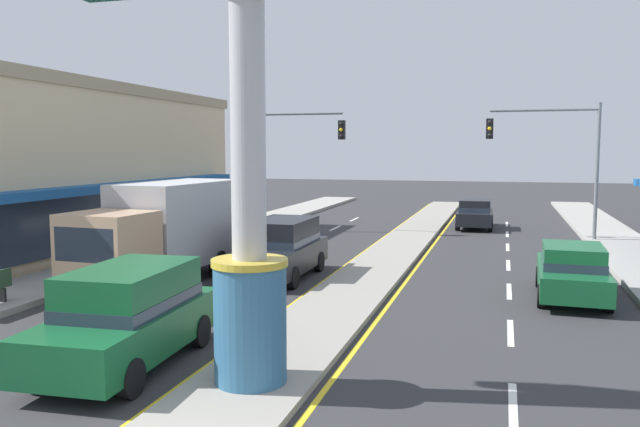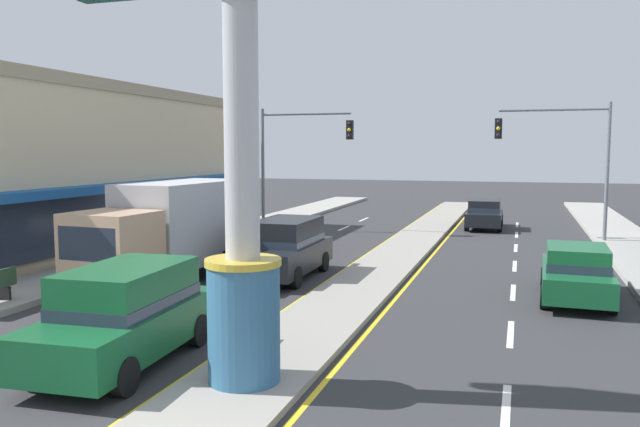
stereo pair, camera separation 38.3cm
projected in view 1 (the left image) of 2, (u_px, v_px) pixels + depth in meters
name	position (u px, v px, depth m)	size (l,w,h in m)	color
median_strip	(388.00, 258.00, 24.06)	(2.15, 52.00, 0.14)	gray
sidewalk_left	(149.00, 255.00, 24.64)	(2.70, 60.00, 0.18)	#9E9B93
lane_markings	(381.00, 266.00, 22.77)	(8.89, 52.00, 0.01)	silver
district_sign	(248.00, 149.00, 10.63)	(6.69, 1.32, 8.12)	#33668C
storefront_left	(47.00, 167.00, 26.74)	(8.54, 19.76, 6.83)	beige
traffic_light_left_side	(287.00, 148.00, 31.64)	(4.86, 0.46, 6.20)	slate
traffic_light_right_side	(555.00, 147.00, 28.30)	(4.86, 0.46, 6.20)	slate
suv_near_right_lane	(128.00, 315.00, 12.18)	(2.16, 4.70, 1.90)	#14562D
suv_far_right_lane	(282.00, 248.00, 20.56)	(1.99, 4.61, 1.90)	black
sedan_near_left_lane	(475.00, 213.00, 33.56)	(1.86, 4.31, 1.53)	black
box_truck_mid_left_lane	(164.00, 229.00, 19.61)	(2.58, 7.01, 3.12)	tan
sedan_far_left_oncoming	(572.00, 271.00, 17.60)	(1.94, 4.35, 1.53)	#14562D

